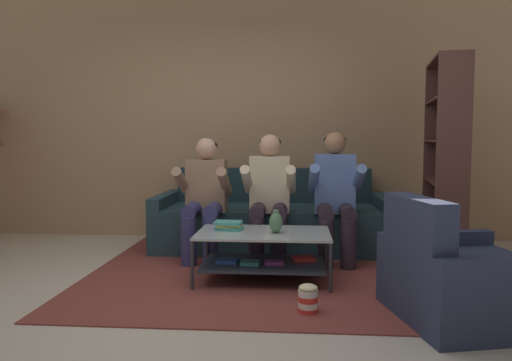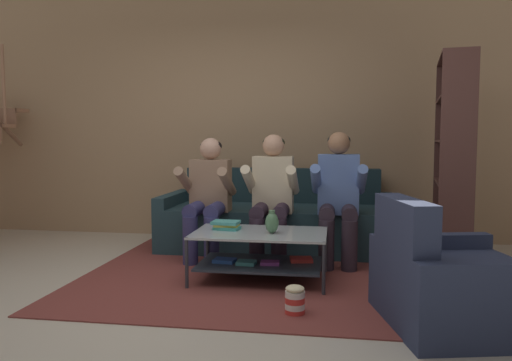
# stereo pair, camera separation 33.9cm
# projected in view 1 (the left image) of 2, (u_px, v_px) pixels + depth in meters

# --- Properties ---
(ground) EXTENTS (16.80, 16.80, 0.00)m
(ground) POSITION_uv_depth(u_px,v_px,m) (195.00, 303.00, 3.53)
(ground) COLOR beige
(back_partition) EXTENTS (8.40, 0.12, 2.90)m
(back_partition) POSITION_uv_depth(u_px,v_px,m) (236.00, 114.00, 5.85)
(back_partition) COLOR tan
(back_partition) RESTS_ON ground
(couch) EXTENTS (2.42, 0.98, 0.83)m
(couch) POSITION_uv_depth(u_px,v_px,m) (272.00, 222.00, 5.31)
(couch) COLOR #233C45
(couch) RESTS_ON ground
(person_seated_left) EXTENTS (0.50, 0.58, 1.17)m
(person_seated_left) POSITION_uv_depth(u_px,v_px,m) (205.00, 193.00, 4.75)
(person_seated_left) COLOR navy
(person_seated_left) RESTS_ON ground
(person_seated_middle) EXTENTS (0.50, 0.58, 1.20)m
(person_seated_middle) POSITION_uv_depth(u_px,v_px,m) (269.00, 192.00, 4.71)
(person_seated_middle) COLOR #2E202D
(person_seated_middle) RESTS_ON ground
(person_seated_right) EXTENTS (0.50, 0.58, 1.23)m
(person_seated_right) POSITION_uv_depth(u_px,v_px,m) (335.00, 191.00, 4.66)
(person_seated_right) COLOR #2D232E
(person_seated_right) RESTS_ON ground
(coffee_table) EXTENTS (1.08, 0.66, 0.41)m
(coffee_table) POSITION_uv_depth(u_px,v_px,m) (264.00, 249.00, 4.07)
(coffee_table) COLOR #ADB8BC
(coffee_table) RESTS_ON ground
(area_rug) EXTENTS (3.00, 3.20, 0.01)m
(area_rug) POSITION_uv_depth(u_px,v_px,m) (267.00, 265.00, 4.59)
(area_rug) COLOR brown
(area_rug) RESTS_ON ground
(vase) EXTENTS (0.11, 0.11, 0.19)m
(vase) POSITION_uv_depth(u_px,v_px,m) (276.00, 222.00, 4.01)
(vase) COLOR #4E7A55
(vase) RESTS_ON coffee_table
(book_stack) EXTENTS (0.24, 0.18, 0.07)m
(book_stack) POSITION_uv_depth(u_px,v_px,m) (229.00, 225.00, 4.14)
(book_stack) COLOR teal
(book_stack) RESTS_ON coffee_table
(bookshelf) EXTENTS (0.42, 1.02, 1.90)m
(bookshelf) POSITION_uv_depth(u_px,v_px,m) (448.00, 178.00, 4.78)
(bookshelf) COLOR #53322D
(bookshelf) RESTS_ON ground
(armchair) EXTENTS (1.02, 1.07, 0.80)m
(armchair) POSITION_uv_depth(u_px,v_px,m) (460.00, 280.00, 3.18)
(armchair) COLOR #29314E
(armchair) RESTS_ON ground
(popcorn_tub) EXTENTS (0.13, 0.13, 0.20)m
(popcorn_tub) POSITION_uv_depth(u_px,v_px,m) (308.00, 299.00, 3.32)
(popcorn_tub) COLOR red
(popcorn_tub) RESTS_ON ground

